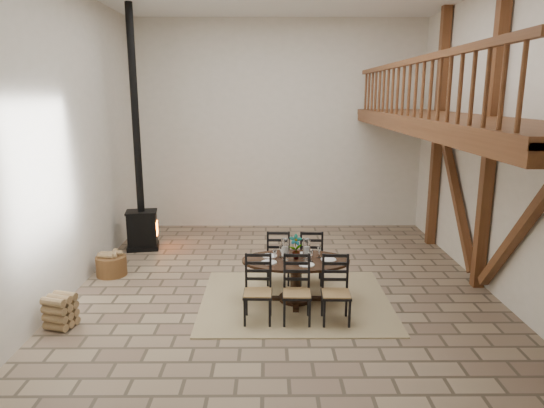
{
  "coord_description": "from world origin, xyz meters",
  "views": [
    {
      "loc": [
        -0.23,
        -7.87,
        3.24
      ],
      "look_at": [
        -0.17,
        0.4,
        1.38
      ],
      "focal_mm": 32.0,
      "sensor_mm": 36.0,
      "label": 1
    }
  ],
  "objects_px": {
    "dining_table": "(296,280)",
    "log_stack": "(61,311)",
    "log_basket": "(111,265)",
    "wood_stove": "(140,198)"
  },
  "relations": [
    {
      "from": "dining_table",
      "to": "log_stack",
      "type": "distance_m",
      "value": 3.47
    },
    {
      "from": "log_basket",
      "to": "log_stack",
      "type": "distance_m",
      "value": 2.05
    },
    {
      "from": "dining_table",
      "to": "wood_stove",
      "type": "height_order",
      "value": "wood_stove"
    },
    {
      "from": "dining_table",
      "to": "log_basket",
      "type": "bearing_deg",
      "value": 160.66
    },
    {
      "from": "dining_table",
      "to": "wood_stove",
      "type": "distance_m",
      "value": 4.28
    },
    {
      "from": "log_basket",
      "to": "log_stack",
      "type": "bearing_deg",
      "value": -91.93
    },
    {
      "from": "dining_table",
      "to": "wood_stove",
      "type": "xyz_separation_m",
      "value": [
        -3.13,
        2.83,
        0.73
      ]
    },
    {
      "from": "dining_table",
      "to": "log_basket",
      "type": "height_order",
      "value": "dining_table"
    },
    {
      "from": "wood_stove",
      "to": "log_stack",
      "type": "distance_m",
      "value": 3.72
    },
    {
      "from": "dining_table",
      "to": "log_stack",
      "type": "height_order",
      "value": "dining_table"
    }
  ]
}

